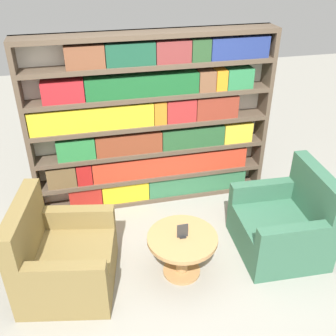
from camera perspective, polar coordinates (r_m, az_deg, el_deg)
The scene contains 6 objects.
ground_plane at distance 3.94m, azimuth 2.04°, elevation -15.62°, with size 14.00×14.00×0.00m, color gray.
bookshelf at distance 4.51m, azimuth -2.29°, elevation 6.27°, with size 2.75×0.30×2.02m.
armchair_left at distance 3.81m, azimuth -15.09°, elevation -12.69°, with size 0.97×1.01×0.91m.
armchair_right at distance 4.23m, azimuth 16.49°, elevation -7.97°, with size 0.85×0.91×0.91m.
coffee_table at distance 3.78m, azimuth 2.07°, elevation -11.40°, with size 0.66×0.66×0.45m.
table_sign at distance 3.65m, azimuth 2.12°, elevation -9.22°, with size 0.10×0.06×0.14m.
Camera 1 is at (-0.75, -2.61, 2.86)m, focal length 42.00 mm.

